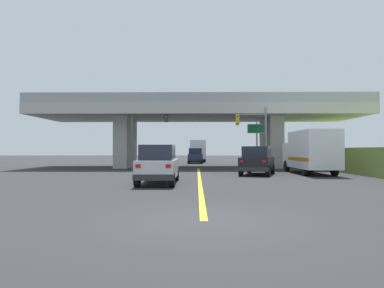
# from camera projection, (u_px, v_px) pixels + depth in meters

# --- Properties ---
(ground) EXTENTS (160.00, 160.00, 0.00)m
(ground) POSITION_uv_depth(u_px,v_px,m) (198.00, 167.00, 36.35)
(ground) COLOR #2B2B2D
(overpass_bridge) EXTENTS (32.48, 9.68, 7.00)m
(overpass_bridge) POSITION_uv_depth(u_px,v_px,m) (198.00, 119.00, 36.44)
(overpass_bridge) COLOR #B7B5AD
(overpass_bridge) RESTS_ON ground
(lane_divider_stripe) EXTENTS (0.20, 24.91, 0.01)m
(lane_divider_stripe) POSITION_uv_depth(u_px,v_px,m) (200.00, 179.00, 21.13)
(lane_divider_stripe) COLOR yellow
(lane_divider_stripe) RESTS_ON ground
(suv_lead) EXTENTS (1.91, 4.80, 2.02)m
(suv_lead) POSITION_uv_depth(u_px,v_px,m) (159.00, 164.00, 18.32)
(suv_lead) COLOR silver
(suv_lead) RESTS_ON ground
(suv_crossing) EXTENTS (3.31, 5.09, 2.02)m
(suv_crossing) POSITION_uv_depth(u_px,v_px,m) (257.00, 161.00, 25.16)
(suv_crossing) COLOR black
(suv_crossing) RESTS_ON ground
(box_truck) EXTENTS (2.33, 7.19, 3.15)m
(box_truck) POSITION_uv_depth(u_px,v_px,m) (310.00, 152.00, 25.94)
(box_truck) COLOR silver
(box_truck) RESTS_ON ground
(sedan_oncoming) EXTENTS (2.00, 4.51, 2.02)m
(sedan_oncoming) POSITION_uv_depth(u_px,v_px,m) (195.00, 156.00, 46.95)
(sedan_oncoming) COLOR navy
(sedan_oncoming) RESTS_ON ground
(traffic_signal_nearside) EXTENTS (2.78, 0.36, 5.58)m
(traffic_signal_nearside) POSITION_uv_depth(u_px,v_px,m) (256.00, 130.00, 31.51)
(traffic_signal_nearside) COLOR slate
(traffic_signal_nearside) RESTS_ON ground
(traffic_signal_farside) EXTENTS (3.36, 0.36, 5.77)m
(traffic_signal_farside) POSITION_uv_depth(u_px,v_px,m) (144.00, 128.00, 31.99)
(traffic_signal_farside) COLOR #56595E
(traffic_signal_farside) RESTS_ON ground
(highway_sign) EXTENTS (1.83, 0.17, 4.42)m
(highway_sign) POSITION_uv_depth(u_px,v_px,m) (257.00, 134.00, 33.60)
(highway_sign) COLOR slate
(highway_sign) RESTS_ON ground
(semi_truck_distant) EXTENTS (2.33, 6.62, 3.23)m
(semi_truck_distant) POSITION_uv_depth(u_px,v_px,m) (198.00, 151.00, 53.96)
(semi_truck_distant) COLOR silver
(semi_truck_distant) RESTS_ON ground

